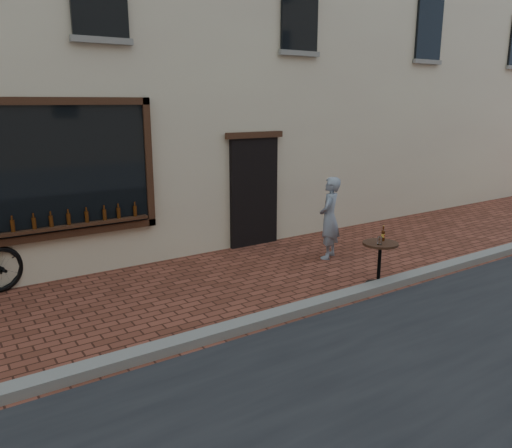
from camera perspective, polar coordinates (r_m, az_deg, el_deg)
ground at (r=6.74m, az=2.57°, el=-11.69°), size 90.00×90.00×0.00m
kerb at (r=6.86m, az=1.57°, el=-10.64°), size 90.00×0.25×0.12m
shop_building at (r=12.13m, az=-17.26°, el=23.20°), size 28.00×6.20×10.00m
bistro_table at (r=8.23m, az=13.97°, el=-3.45°), size 0.56×0.56×0.97m
pedestrian at (r=9.46m, az=8.39°, el=0.68°), size 0.68×0.62×1.55m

